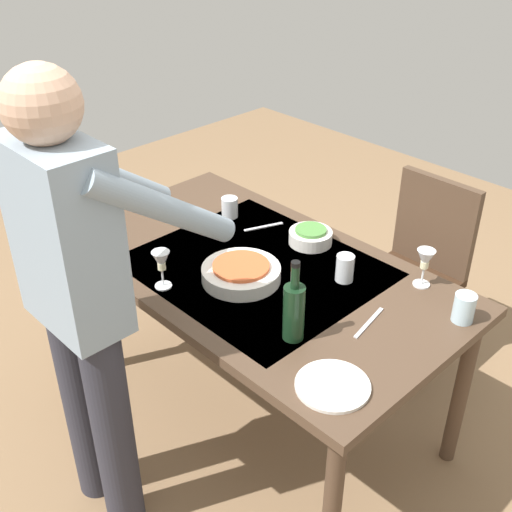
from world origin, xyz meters
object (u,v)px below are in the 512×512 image
at_px(chair_near, 419,261).
at_px(person_server, 81,295).
at_px(wine_glass_left, 425,261).
at_px(water_cup_near_right, 464,308).
at_px(serving_bowl_pasta, 241,272).
at_px(dinner_plate_near, 333,386).
at_px(side_bowl_salad, 311,236).
at_px(water_cup_near_left, 345,268).
at_px(dining_table, 256,283).
at_px(water_cup_far_left, 230,207).
at_px(wine_glass_right, 161,263).
at_px(wine_bottle, 294,310).

distance_m(chair_near, person_server, 1.64).
distance_m(wine_glass_left, water_cup_near_right, 0.24).
xyz_separation_m(person_server, serving_bowl_pasta, (-0.07, -0.62, -0.16)).
relative_size(serving_bowl_pasta, dinner_plate_near, 1.30).
height_order(water_cup_near_right, serving_bowl_pasta, water_cup_near_right).
bearing_deg(side_bowl_salad, water_cup_near_left, 157.25).
relative_size(dining_table, water_cup_far_left, 18.03).
xyz_separation_m(water_cup_far_left, side_bowl_salad, (-0.41, -0.08, -0.01)).
xyz_separation_m(dining_table, person_server, (0.04, 0.72, 0.27)).
xyz_separation_m(wine_glass_left, water_cup_near_left, (0.22, 0.18, -0.05)).
bearing_deg(water_cup_near_left, wine_glass_left, -140.77).
distance_m(chair_near, water_cup_far_left, 0.92).
distance_m(person_server, wine_glass_right, 0.40).
bearing_deg(side_bowl_salad, water_cup_far_left, 11.57).
xyz_separation_m(dining_table, water_cup_near_left, (-0.30, -0.18, 0.13)).
bearing_deg(dinner_plate_near, chair_near, -69.87).
relative_size(dining_table, water_cup_near_right, 15.56).
bearing_deg(chair_near, serving_bowl_pasta, 78.02).
distance_m(dining_table, water_cup_far_left, 0.45).
relative_size(person_server, water_cup_near_left, 15.94).
height_order(dining_table, chair_near, chair_near).
relative_size(dining_table, wine_glass_right, 10.83).
bearing_deg(wine_glass_right, chair_near, -107.35).
bearing_deg(wine_bottle, water_cup_near_right, -125.08).
height_order(water_cup_near_left, dinner_plate_near, water_cup_near_left).
xyz_separation_m(wine_glass_left, dinner_plate_near, (-0.13, 0.66, -0.10)).
height_order(person_server, water_cup_near_right, person_server).
bearing_deg(water_cup_near_right, wine_glass_left, -21.14).
height_order(wine_glass_right, serving_bowl_pasta, wine_glass_right).
xyz_separation_m(water_cup_near_left, serving_bowl_pasta, (0.27, 0.28, -0.02)).
xyz_separation_m(wine_bottle, side_bowl_salad, (0.38, -0.51, -0.08)).
height_order(wine_bottle, serving_bowl_pasta, wine_bottle).
xyz_separation_m(person_server, wine_bottle, (-0.44, -0.51, -0.08)).
distance_m(chair_near, dinner_plate_near, 1.24).
height_order(person_server, water_cup_near_left, person_server).
height_order(dining_table, water_cup_near_left, water_cup_near_left).
bearing_deg(dining_table, wine_glass_right, 67.43).
relative_size(water_cup_near_right, water_cup_far_left, 1.16).
height_order(person_server, wine_bottle, person_server).
bearing_deg(chair_near, person_server, 80.20).
relative_size(water_cup_far_left, side_bowl_salad, 0.50).
height_order(wine_bottle, wine_glass_right, wine_bottle).
bearing_deg(wine_glass_left, side_bowl_salad, 7.71).
relative_size(wine_bottle, dinner_plate_near, 1.29).
distance_m(person_server, serving_bowl_pasta, 0.64).
bearing_deg(water_cup_near_left, dinner_plate_near, 126.01).
height_order(dining_table, wine_glass_left, wine_glass_left).
relative_size(person_server, dinner_plate_near, 7.34).
relative_size(person_server, wine_glass_right, 11.19).
relative_size(wine_glass_right, water_cup_far_left, 1.66).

